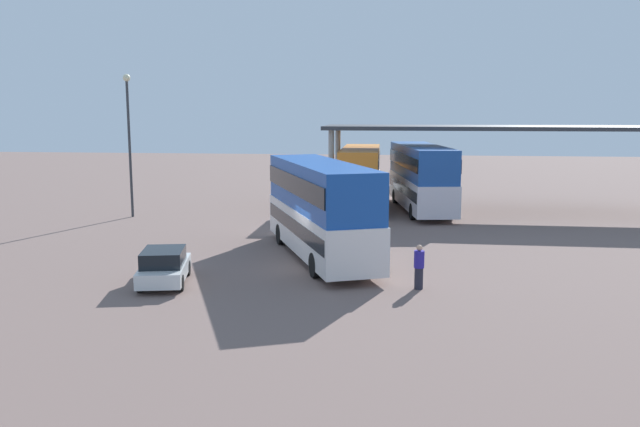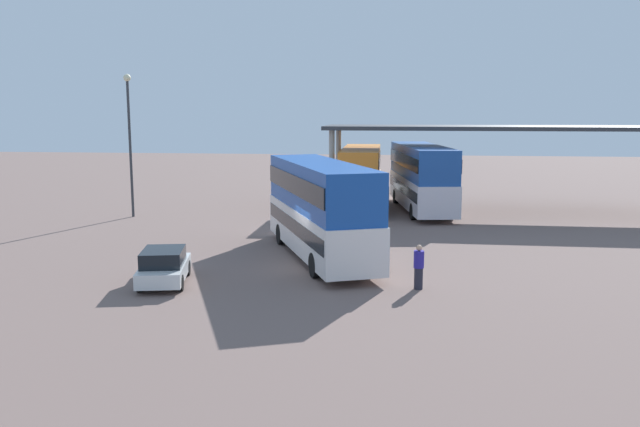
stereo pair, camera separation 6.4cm
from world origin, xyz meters
The scene contains 8 objects.
ground_plane centered at (0.00, 0.00, 0.00)m, with size 140.00×140.00×0.00m, color #6F5A54.
double_decker_main centered at (0.02, 2.04, 2.34)m, with size 6.31×10.98×4.27m.
parked_hatchback centered at (-5.34, -3.07, 0.67)m, with size 2.35×3.95×1.35m.
double_decker_near_canopy centered at (0.95, 17.79, 2.21)m, with size 2.73×10.37×4.01m.
double_decker_mid_row centered at (4.98, 16.40, 2.34)m, with size 4.20×11.45×4.27m.
depot_canopy centered at (9.95, 16.66, 5.18)m, with size 22.58×5.64×5.54m.
lamppost_tall centered at (-12.82, 11.91, 5.38)m, with size 0.44×0.44×8.67m.
pedestrian_waiting centered at (4.25, -2.70, 0.83)m, with size 0.38×0.38×1.67m.
Camera 1 is at (3.34, -26.33, 6.55)m, focal length 36.60 mm.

